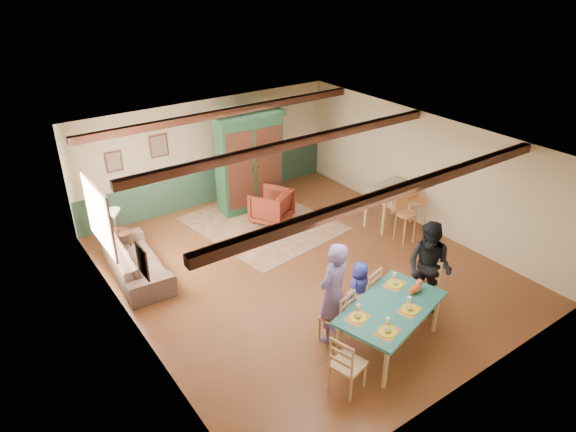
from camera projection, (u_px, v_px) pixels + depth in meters
floor at (303, 268)px, 10.69m from camera, size 8.00×8.00×0.00m
wall_back at (209, 152)px, 12.98m from camera, size 7.00×0.02×2.70m
wall_left at (130, 266)px, 8.28m from camera, size 0.02×8.00×2.70m
wall_right at (425, 171)px, 11.87m from camera, size 0.02×8.00×2.70m
ceiling at (305, 145)px, 9.45m from camera, size 7.00×8.00×0.02m
wainscot_back at (212, 185)px, 13.37m from camera, size 6.95×0.03×0.90m
ceiling_beam_front at (395, 192)px, 7.82m from camera, size 6.95×0.16×0.16m
ceiling_beam_mid at (292, 144)px, 9.78m from camera, size 6.95×0.16×0.16m
ceiling_beam_back at (226, 113)px, 11.67m from camera, size 6.95×0.16×0.16m
window_left at (98, 216)px, 9.44m from camera, size 0.06×1.60×1.30m
picture_left_wall at (143, 261)px, 7.67m from camera, size 0.04×0.42×0.52m
picture_back_a at (159, 146)px, 12.08m from camera, size 0.45×0.04×0.55m
picture_back_b at (114, 162)px, 11.59m from camera, size 0.38×0.04×0.48m
dining_table at (389, 327)px, 8.41m from camera, size 2.13×1.53×0.80m
dining_chair_far_left at (336, 315)px, 8.50m from camera, size 0.55×0.57×1.01m
dining_chair_far_right at (363, 292)px, 9.09m from camera, size 0.55×0.57×1.01m
dining_chair_end_left at (348, 363)px, 7.52m from camera, size 0.57×0.55×1.01m
dining_chair_end_right at (424, 288)px, 9.20m from camera, size 0.57×0.55×1.01m
person_man at (333, 293)px, 8.36m from camera, size 0.76×0.60×1.83m
person_woman at (429, 268)px, 9.10m from camera, size 0.87×1.00×1.76m
person_child at (360, 289)px, 9.12m from camera, size 0.59×0.47×1.07m
cat at (415, 288)px, 8.53m from camera, size 0.41×0.24×0.19m
place_setting_near_left at (388, 330)px, 7.65m from camera, size 0.49×0.42×0.11m
place_setting_near_center at (410, 308)px, 8.13m from camera, size 0.49×0.42×0.11m
place_setting_far_left at (358, 315)px, 7.95m from camera, size 0.49×0.42×0.11m
place_setting_far_right at (395, 282)px, 8.75m from camera, size 0.49×0.42×0.11m
area_rug at (263, 223)px, 12.44m from camera, size 3.24×3.69×0.01m
armoire at (249, 162)px, 12.68m from camera, size 1.81×0.84×2.49m
armchair at (271, 206)px, 12.39m from camera, size 1.18×1.19×0.80m
sofa at (136, 261)px, 10.33m from camera, size 1.05×2.35×0.67m
end_table at (119, 244)px, 10.99m from camera, size 0.48×0.48×0.59m
table_lamp at (115, 221)px, 10.74m from camera, size 0.31×0.31×0.54m
counter_table at (390, 205)px, 12.19m from camera, size 1.26×0.81×1.00m
bar_stool_left at (406, 219)px, 11.41m from camera, size 0.43×0.46×1.14m
bar_stool_right at (417, 207)px, 11.93m from camera, size 0.46×0.50×1.17m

